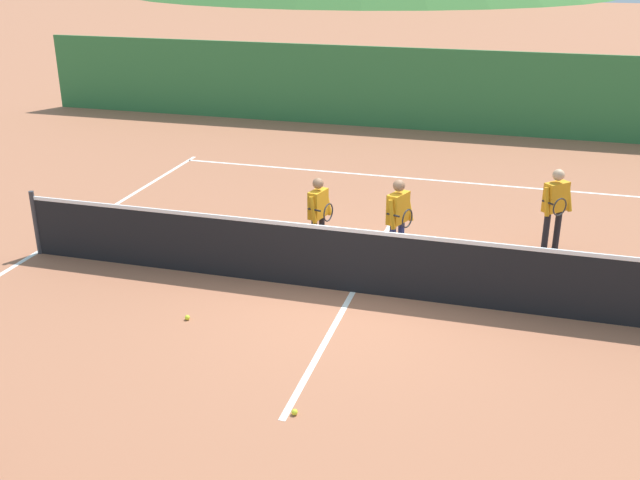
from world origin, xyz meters
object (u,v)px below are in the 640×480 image
object	(u,v)px
tennis_net	(354,260)
student_2	(555,203)
student_0	(319,209)
tennis_ball_3	(187,317)
tennis_ball_7	(295,412)
student_1	(398,214)

from	to	relation	value
tennis_net	student_2	bearing A→B (deg)	41.22
student_0	tennis_ball_3	size ratio (longest dim) A/B	18.71
student_0	tennis_ball_3	world-z (taller)	student_0
tennis_net	tennis_ball_7	size ratio (longest dim) A/B	153.83
student_0	student_1	bearing A→B (deg)	0.02
student_1	student_2	bearing A→B (deg)	27.02
tennis_net	student_0	distance (m)	1.50
student_1	tennis_ball_7	xyz separation A→B (m)	(-0.31, -4.26, -0.78)
tennis_net	tennis_ball_3	size ratio (longest dim) A/B	153.83
tennis_net	tennis_ball_7	distance (m)	3.09
student_1	tennis_ball_7	world-z (taller)	student_1
student_0	tennis_net	bearing A→B (deg)	-54.47
student_2	tennis_ball_7	distance (m)	6.09
student_0	tennis_ball_7	xyz separation A→B (m)	(0.96, -4.26, -0.73)
tennis_ball_3	tennis_ball_7	distance (m)	2.59
student_1	tennis_ball_3	size ratio (longest dim) A/B	19.90
tennis_ball_7	student_2	bearing A→B (deg)	64.26
student_2	tennis_ball_7	size ratio (longest dim) A/B	20.11
student_1	student_0	bearing A→B (deg)	-179.98
student_2	tennis_ball_3	xyz separation A→B (m)	(-4.64, -3.80, -0.79)
student_0	student_1	world-z (taller)	student_1
tennis_net	student_0	size ratio (longest dim) A/B	8.22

